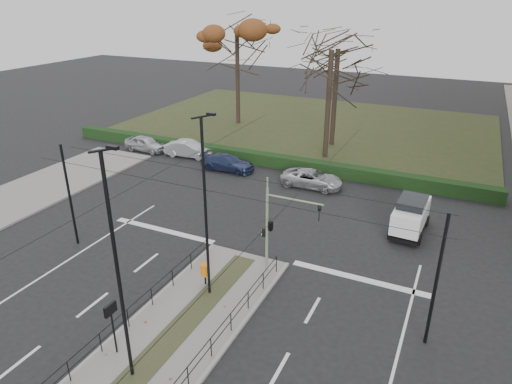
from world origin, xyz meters
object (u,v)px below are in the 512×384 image
Objects in this scene: info_panel at (111,315)px; streetlamp_median_near at (118,271)px; parked_car_first at (146,144)px; rust_tree at (237,34)px; parked_car_second at (189,149)px; parked_car_third at (228,163)px; bare_tree_near at (331,58)px; traffic_light at (272,225)px; streetlamp_median_far at (206,208)px; bare_tree_center at (338,56)px; litter_bin at (205,270)px; parked_car_fourth at (312,179)px; white_van at (411,215)px.

streetlamp_median_near is (1.34, -0.66, 2.78)m from info_panel.
rust_tree is at bearing -12.98° from parked_car_first.
parked_car_third is (4.67, -1.48, -0.07)m from parked_car_second.
traffic_light is at bearing -81.10° from bare_tree_near.
traffic_light is 0.52× the size of streetlamp_median_far.
streetlamp_median_near is 22.43m from parked_car_third.
info_panel is 0.20× the size of bare_tree_center.
parked_car_second reaches higher than parked_car_third.
litter_bin is 0.13× the size of streetlamp_median_far.
traffic_light is 12.16m from parked_car_fourth.
parked_car_first is at bearing 81.33° from parked_car_third.
parked_car_first is (-18.30, 13.35, -2.13)m from traffic_light.
rust_tree is (-5.87, 13.27, 8.76)m from parked_car_third.
bare_tree_center is (14.91, 8.89, 7.49)m from parked_car_first.
parked_car_first is at bearing 126.66° from streetlamp_median_near.
streetlamp_median_far is 31.69m from rust_tree.
litter_bin is 14.31m from parked_car_fourth.
streetlamp_median_far is 0.76× the size of bare_tree_center.
parked_car_third is at bearing 126.93° from traffic_light.
bare_tree_near reaches higher than streetlamp_median_near.
litter_bin is at bearing 136.77° from streetlamp_median_far.
bare_tree_near reaches higher than info_panel.
streetlamp_median_far is at bearing -43.23° from litter_bin.
parked_car_first is 15.27m from rust_tree.
streetlamp_median_near is 2.05× the size of parked_car_third.
parked_car_first reaches higher than parked_car_fourth.
rust_tree is (-20.81, 17.82, 8.25)m from white_van.
parked_car_first is 0.94× the size of parked_car_second.
parked_car_second is at bearing 125.60° from streetlamp_median_far.
parked_car_first is at bearing 135.05° from litter_bin.
bare_tree_center is at bearing 97.48° from bare_tree_near.
info_panel is at bearing 153.68° from streetlamp_median_near.
parked_car_first is at bearing 166.64° from white_van.
rust_tree reaches higher than info_panel.
rust_tree is 1.02× the size of bare_tree_near.
bare_tree_center is at bearing 122.12° from white_van.
info_panel is at bearing -112.29° from traffic_light.
parked_car_first is 0.33× the size of rust_tree.
traffic_light is 0.40× the size of bare_tree_center.
streetlamp_median_far is 25.52m from bare_tree_center.
litter_bin is 31.77m from rust_tree.
white_van is (9.05, 15.62, -0.82)m from info_panel.
litter_bin is 0.25× the size of parked_car_third.
parked_car_first is (-15.85, 15.82, -0.26)m from litter_bin.
rust_tree reaches higher than litter_bin.
parked_car_second is at bearing 135.35° from traffic_light.
streetlamp_median_far is 21.94m from bare_tree_near.
streetlamp_median_far is 1.99× the size of parked_car_third.
streetlamp_median_far is at bearing -149.47° from parked_car_second.
parked_car_first is (-16.40, 16.34, -3.93)m from streetlamp_median_far.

